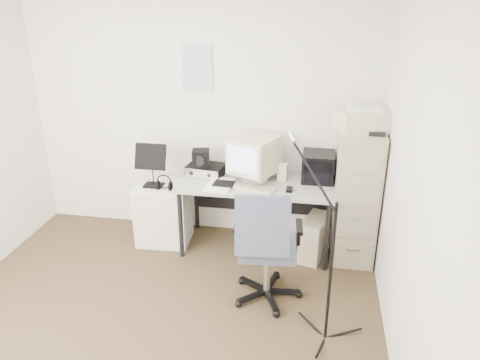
% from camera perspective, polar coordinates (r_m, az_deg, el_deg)
% --- Properties ---
extents(floor, '(3.60, 3.60, 0.01)m').
position_cam_1_polar(floor, '(3.88, -11.01, -18.13)').
color(floor, '#3B3121').
rests_on(floor, ground).
extents(wall_back, '(3.60, 0.02, 2.50)m').
position_cam_1_polar(wall_back, '(4.83, -4.76, 7.58)').
color(wall_back, silver).
rests_on(wall_back, ground).
extents(wall_right, '(0.02, 3.60, 2.50)m').
position_cam_1_polar(wall_right, '(3.05, 20.59, -3.16)').
color(wall_right, silver).
rests_on(wall_right, ground).
extents(wall_calendar, '(0.30, 0.02, 0.44)m').
position_cam_1_polar(wall_calendar, '(4.71, -5.24, 13.43)').
color(wall_calendar, white).
rests_on(wall_calendar, wall_back).
extents(filing_cabinet, '(0.40, 0.60, 1.30)m').
position_cam_1_polar(filing_cabinet, '(4.60, 13.92, -1.78)').
color(filing_cabinet, '#B6A893').
rests_on(filing_cabinet, floor).
extents(printer, '(0.55, 0.46, 0.18)m').
position_cam_1_polar(printer, '(4.30, 14.88, 6.96)').
color(printer, beige).
rests_on(printer, filing_cabinet).
extents(desk, '(1.50, 0.70, 0.73)m').
position_cam_1_polar(desk, '(4.71, 2.00, -4.31)').
color(desk, '#989898').
rests_on(desk, floor).
extents(crt_monitor, '(0.53, 0.54, 0.44)m').
position_cam_1_polar(crt_monitor, '(4.53, 1.79, 2.64)').
color(crt_monitor, beige).
rests_on(crt_monitor, desk).
extents(crt_tv, '(0.30, 0.32, 0.28)m').
position_cam_1_polar(crt_tv, '(4.61, 9.48, 1.63)').
color(crt_tv, black).
rests_on(crt_tv, desk).
extents(desk_speaker, '(0.10, 0.10, 0.16)m').
position_cam_1_polar(desk_speaker, '(4.59, 5.22, 1.00)').
color(desk_speaker, silver).
rests_on(desk_speaker, desk).
extents(keyboard, '(0.46, 0.28, 0.02)m').
position_cam_1_polar(keyboard, '(4.38, 1.46, -1.02)').
color(keyboard, beige).
rests_on(keyboard, desk).
extents(mouse, '(0.06, 0.10, 0.03)m').
position_cam_1_polar(mouse, '(4.37, 6.04, -1.15)').
color(mouse, black).
rests_on(mouse, desk).
extents(radio_receiver, '(0.40, 0.31, 0.10)m').
position_cam_1_polar(radio_receiver, '(4.72, -4.15, 1.27)').
color(radio_receiver, black).
rests_on(radio_receiver, desk).
extents(radio_speaker, '(0.19, 0.19, 0.17)m').
position_cam_1_polar(radio_speaker, '(4.65, -4.80, 2.68)').
color(radio_speaker, black).
rests_on(radio_speaker, radio_receiver).
extents(papers, '(0.27, 0.35, 0.02)m').
position_cam_1_polar(papers, '(4.46, -2.47, -0.58)').
color(papers, white).
rests_on(papers, desk).
extents(pc_tower, '(0.31, 0.48, 0.41)m').
position_cam_1_polar(pc_tower, '(4.69, 9.09, -6.94)').
color(pc_tower, beige).
rests_on(pc_tower, floor).
extents(office_chair, '(0.66, 0.66, 1.05)m').
position_cam_1_polar(office_chair, '(3.91, 3.40, -7.79)').
color(office_chair, '#53586A').
rests_on(office_chair, floor).
extents(side_cart, '(0.54, 0.45, 0.65)m').
position_cam_1_polar(side_cart, '(4.90, -9.28, -4.00)').
color(side_cart, silver).
rests_on(side_cart, floor).
extents(music_stand, '(0.35, 0.28, 0.46)m').
position_cam_1_polar(music_stand, '(4.66, -10.66, 1.86)').
color(music_stand, black).
rests_on(music_stand, side_cart).
extents(headphones, '(0.20, 0.20, 0.03)m').
position_cam_1_polar(headphones, '(4.63, -9.23, -0.56)').
color(headphones, black).
rests_on(headphones, side_cart).
extents(mic_stand, '(0.03, 0.03, 1.50)m').
position_cam_1_polar(mic_stand, '(3.41, 11.20, -8.74)').
color(mic_stand, black).
rests_on(mic_stand, floor).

